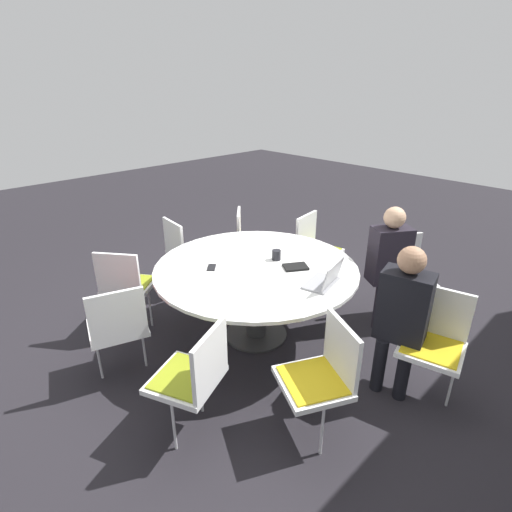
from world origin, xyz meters
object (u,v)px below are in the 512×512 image
(chair_7, at_px, (194,373))
(cell_phone, at_px, (212,267))
(chair_0, at_px, (435,337))
(chair_1, at_px, (405,271))
(chair_4, at_px, (185,248))
(chair_6, at_px, (118,324))
(person_1, at_px, (390,258))
(person_0, at_px, (403,310))
(chair_8, at_px, (322,372))
(coffee_cup, at_px, (276,255))
(handbag, at_px, (208,266))
(chair_3, at_px, (250,239))
(spiral_notebook, at_px, (296,267))
(laptop, at_px, (326,279))
(chair_5, at_px, (126,282))
(chair_2, at_px, (315,245))

(chair_7, relative_size, cell_phone, 5.81)
(chair_0, relative_size, chair_1, 1.00)
(chair_4, xyz_separation_m, chair_6, (1.27, 0.92, 0.00))
(chair_0, xyz_separation_m, chair_1, (-0.91, -0.70, 0.00))
(person_1, bearing_deg, person_0, 67.55)
(chair_8, distance_m, person_0, 0.81)
(chair_6, height_order, chair_8, same)
(chair_6, bearing_deg, chair_0, -29.87)
(coffee_cup, xyz_separation_m, handbag, (-0.21, -1.36, -0.64))
(chair_3, height_order, chair_7, same)
(chair_1, relative_size, person_1, 0.71)
(person_0, height_order, spiral_notebook, person_0)
(chair_4, xyz_separation_m, laptop, (-0.09, 1.90, 0.27))
(coffee_cup, bearing_deg, chair_6, -13.84)
(chair_5, bearing_deg, chair_4, 71.13)
(person_0, height_order, coffee_cup, person_0)
(chair_6, distance_m, laptop, 1.69)
(chair_4, bearing_deg, spiral_notebook, 12.36)
(chair_7, height_order, person_0, person_0)
(chair_1, distance_m, chair_6, 2.76)
(chair_0, xyz_separation_m, chair_4, (0.35, -2.72, 0.00))
(chair_3, xyz_separation_m, spiral_notebook, (0.58, 1.21, 0.23))
(chair_0, height_order, chair_8, same)
(chair_0, height_order, spiral_notebook, chair_0)
(chair_2, bearing_deg, chair_7, 10.36)
(chair_5, height_order, chair_6, same)
(chair_4, distance_m, cell_phone, 1.08)
(chair_7, bearing_deg, chair_4, 33.07)
(handbag, bearing_deg, laptop, 81.68)
(chair_5, distance_m, chair_6, 0.73)
(chair_0, bearing_deg, person_0, 19.06)
(chair_0, xyz_separation_m, handbag, (-0.03, -2.82, -0.38))
(coffee_cup, distance_m, cell_phone, 0.61)
(cell_phone, relative_size, handbag, 0.41)
(chair_8, relative_size, handbag, 2.40)
(laptop, height_order, coffee_cup, laptop)
(person_0, relative_size, laptop, 3.22)
(chair_6, height_order, chair_7, same)
(chair_7, bearing_deg, coffee_cup, -2.13)
(cell_phone, bearing_deg, chair_4, -111.01)
(chair_0, bearing_deg, chair_2, -37.69)
(chair_8, xyz_separation_m, coffee_cup, (-0.73, -1.11, 0.27))
(chair_0, xyz_separation_m, chair_6, (1.62, -1.81, 0.00))
(chair_1, height_order, cell_phone, chair_1)
(person_1, bearing_deg, chair_0, 82.16)
(chair_6, relative_size, person_1, 0.71)
(chair_4, distance_m, chair_5, 0.93)
(chair_7, xyz_separation_m, laptop, (-1.26, 0.10, 0.27))
(chair_6, bearing_deg, chair_8, -46.06)
(chair_5, relative_size, laptop, 2.29)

